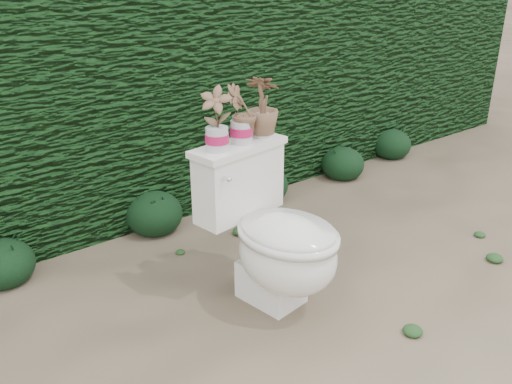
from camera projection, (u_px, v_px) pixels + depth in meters
ground at (246, 311)px, 2.65m from camera, size 60.00×60.00×0.00m
hedge at (97, 92)px, 3.50m from camera, size 8.00×1.00×1.60m
toilet at (275, 238)px, 2.60m from camera, size 0.55×0.74×0.78m
potted_plant_left at (216, 121)px, 2.44m from camera, size 0.17×0.18×0.28m
potted_plant_center at (241, 116)px, 2.55m from camera, size 0.16×0.14×0.27m
potted_plant_right at (263, 108)px, 2.64m from camera, size 0.23×0.23×0.29m
liriope_clump_2 at (2, 259)px, 2.86m from camera, size 0.32×0.32×0.26m
liriope_clump_3 at (154, 209)px, 3.40m from camera, size 0.36×0.36×0.29m
liriope_clump_4 at (262, 181)px, 3.83m from camera, size 0.37×0.37×0.30m
liriope_clump_5 at (343, 161)px, 4.25m from camera, size 0.34×0.34×0.27m
liriope_clump_6 at (392, 141)px, 4.71m from camera, size 0.34×0.34×0.27m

